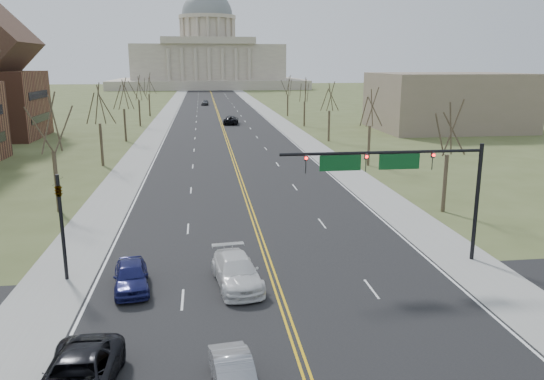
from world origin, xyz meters
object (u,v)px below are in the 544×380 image
object	(u,v)px
signal_mast	(398,170)
car_sb_inner_second	(237,271)
car_sb_outer_lead	(78,378)
car_sb_outer_second	(131,276)
signal_left	(61,216)
car_sb_inner_lead	(234,377)
car_far_sb	(205,103)
car_far_nb	(231,120)

from	to	relation	value
signal_mast	car_sb_inner_second	bearing A→B (deg)	-168.01
car_sb_outer_lead	car_sb_outer_second	xyz separation A→B (m)	(0.71, 9.40, -0.03)
signal_mast	signal_left	distance (m)	19.06
signal_left	car_sb_outer_second	xyz separation A→B (m)	(3.77, -1.83, -2.95)
signal_left	signal_mast	bearing A→B (deg)	-0.00
car_sb_inner_lead	signal_mast	bearing A→B (deg)	42.12
signal_left	car_sb_inner_second	distance (m)	10.03
car_sb_inner_second	car_far_sb	size ratio (longest dim) A/B	1.23
car_sb_inner_lead	car_far_nb	world-z (taller)	car_far_nb
signal_left	car_sb_inner_second	world-z (taller)	signal_left
car_sb_outer_lead	car_far_nb	distance (m)	87.78
car_sb_outer_second	signal_mast	bearing A→B (deg)	-0.84
signal_left	car_sb_outer_second	size ratio (longest dim) A/B	1.36
car_sb_outer_second	car_far_sb	bearing A→B (deg)	80.07
signal_mast	car_far_nb	xyz separation A→B (m)	(-5.59, 75.94, -4.93)
car_sb_outer_second	car_far_nb	bearing A→B (deg)	75.26
signal_mast	signal_left	bearing A→B (deg)	180.00
car_sb_inner_lead	car_sb_inner_second	world-z (taller)	car_sb_inner_second
car_sb_outer_lead	car_sb_inner_second	world-z (taller)	car_sb_inner_second
car_sb_outer_second	car_far_sb	xyz separation A→B (m)	(4.87, 126.05, 0.00)
signal_left	car_sb_inner_lead	xyz separation A→B (m)	(8.66, -11.75, -3.03)
car_sb_inner_lead	car_far_nb	size ratio (longest dim) A/B	0.69
signal_left	car_far_nb	size ratio (longest dim) A/B	1.02
signal_mast	car_sb_outer_lead	distance (m)	20.08
signal_left	car_sb_outer_second	world-z (taller)	signal_left
signal_mast	car_sb_outer_second	xyz separation A→B (m)	(-15.18, -1.83, -5.00)
signal_mast	car_sb_inner_lead	bearing A→B (deg)	-131.22
car_sb_inner_second	car_sb_outer_second	world-z (taller)	car_sb_inner_second
car_sb_outer_lead	car_far_nb	size ratio (longest dim) A/B	0.95
signal_left	car_far_sb	world-z (taller)	signal_left
car_sb_inner_second	car_far_sb	bearing A→B (deg)	82.83
signal_left	car_sb_inner_lead	distance (m)	14.90
signal_left	car_sb_inner_second	xyz separation A→B (m)	(9.38, -2.03, -2.91)
car_far_nb	car_sb_inner_second	bearing A→B (deg)	93.46
car_sb_outer_lead	signal_left	bearing A→B (deg)	107.22
car_sb_outer_lead	signal_mast	bearing A→B (deg)	37.26
signal_mast	car_far_sb	size ratio (longest dim) A/B	2.73
car_sb_inner_second	car_far_nb	distance (m)	78.07
signal_left	car_far_sb	xyz separation A→B (m)	(8.64, 124.22, -2.95)
car_sb_inner_lead	car_sb_outer_lead	world-z (taller)	car_sb_outer_lead
car_sb_inner_second	car_far_nb	xyz separation A→B (m)	(3.98, 77.97, 0.03)
car_far_sb	car_far_nb	bearing A→B (deg)	-77.61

